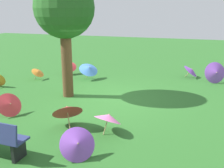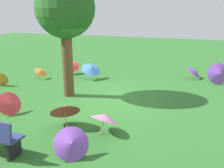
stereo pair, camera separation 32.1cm
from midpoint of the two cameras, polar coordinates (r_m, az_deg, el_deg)
name	(u,v)px [view 2 (the right image)]	position (r m, az deg, el deg)	size (l,w,h in m)	color
ground	(107,98)	(9.83, -0.18, -3.04)	(40.00, 40.00, 0.00)	#2D6B28
shade_tree	(65,10)	(9.72, -8.95, 15.25)	(2.11, 2.11, 4.24)	brown
parasol_blue_0	(91,68)	(12.27, -3.72, 3.33)	(1.17, 1.17, 0.81)	tan
parasol_purple_0	(219,74)	(12.40, 22.46, 2.06)	(1.02, 0.92, 0.95)	tan
parasol_orange_0	(41,71)	(12.73, -14.15, 2.61)	(0.60, 0.64, 0.56)	tan
parasol_purple_1	(72,143)	(6.03, -7.04, -12.41)	(0.97, 0.92, 0.73)	tan
parasol_orange_2	(1,78)	(12.19, -21.82, 1.17)	(0.73, 0.67, 0.64)	tan
parasol_red_1	(72,66)	(13.34, -7.78, 3.83)	(0.89, 0.86, 0.67)	tan
parasol_purple_4	(195,71)	(13.03, 17.81, 2.66)	(0.73, 0.80, 0.64)	tan
parasol_red_2	(10,103)	(8.85, -19.94, -3.84)	(0.86, 0.91, 0.71)	tan
parasol_pink_2	(105,117)	(7.11, -0.21, -7.08)	(0.98, 0.98, 0.66)	tan
parasol_red_3	(65,109)	(7.57, -8.83, -5.29)	(1.11, 1.09, 0.84)	tan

